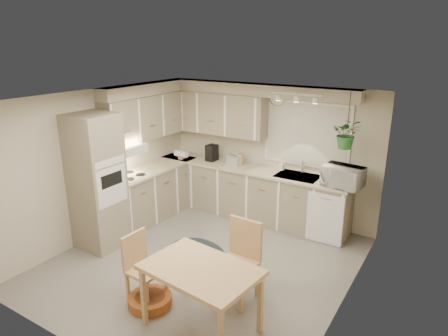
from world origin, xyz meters
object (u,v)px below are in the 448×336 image
at_px(dining_table, 201,298).
at_px(braided_rug, 197,253).
at_px(pet_bed, 150,300).
at_px(microwave, 343,174).
at_px(chair_left, 146,269).
at_px(chair_back, 236,263).

relative_size(dining_table, braided_rug, 1.14).
height_order(dining_table, pet_bed, dining_table).
xyz_separation_m(dining_table, microwave, (0.69, 2.84, 0.75)).
bearing_deg(pet_bed, dining_table, -0.04).
distance_m(chair_left, braided_rug, 1.32).
bearing_deg(chair_left, pet_bed, 59.77).
relative_size(dining_table, chair_left, 1.41).
relative_size(dining_table, chair_back, 1.21).
distance_m(dining_table, chair_back, 0.68).
height_order(dining_table, chair_back, chair_back).
height_order(dining_table, braided_rug, dining_table).
relative_size(chair_back, braided_rug, 0.94).
distance_m(dining_table, pet_bed, 0.83).
bearing_deg(microwave, pet_bed, -109.84).
bearing_deg(chair_left, chair_back, 125.55).
relative_size(braided_rug, pet_bed, 2.01).
bearing_deg(braided_rug, chair_back, -31.04).
height_order(dining_table, chair_left, chair_left).
bearing_deg(microwave, braided_rug, -130.45).
bearing_deg(braided_rug, dining_table, -52.52).
bearing_deg(dining_table, pet_bed, 179.96).
distance_m(dining_table, braided_rug, 1.69).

